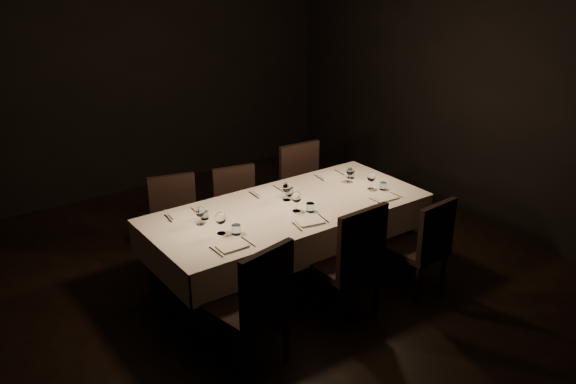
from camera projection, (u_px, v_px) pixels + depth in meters
room at (288, 126)px, 5.08m from camera, size 5.01×6.01×3.01m
dining_table at (288, 214)px, 5.39m from camera, size 2.52×1.12×0.76m
chair_near_left at (255, 302)px, 4.33m from camera, size 0.57×0.57×1.02m
place_setting_near_left at (228, 229)px, 4.77m from camera, size 0.33×0.41×0.19m
chair_near_center at (350, 258)px, 4.91m from camera, size 0.51×0.51×1.03m
place_setting_near_center at (304, 207)px, 5.18m from camera, size 0.34×0.40×0.18m
chair_near_right at (425, 243)px, 5.28m from camera, size 0.47×0.47×0.91m
place_setting_near_right at (379, 185)px, 5.65m from camera, size 0.29×0.39×0.16m
chair_far_left at (176, 220)px, 5.70m from camera, size 0.54×0.54×0.92m
place_setting_far_left at (195, 213)px, 5.07m from camera, size 0.30×0.39×0.16m
chair_far_center at (238, 208)px, 5.99m from camera, size 0.51×0.51×0.89m
place_setting_far_center at (281, 190)px, 5.54m from camera, size 0.32×0.40×0.18m
chair_far_right at (305, 186)px, 6.40m from camera, size 0.50×0.50×0.98m
place_setting_far_right at (344, 173)px, 5.95m from camera, size 0.31×0.39×0.17m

